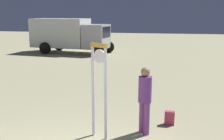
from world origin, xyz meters
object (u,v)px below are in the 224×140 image
object	(u,v)px
person_near_clock	(145,97)
backpack	(169,118)
box_truck_near	(69,34)
standing_clock	(99,83)

from	to	relation	value
person_near_clock	backpack	size ratio (longest dim) A/B	4.50
box_truck_near	person_near_clock	bearing A→B (deg)	-62.17
backpack	box_truck_near	size ratio (longest dim) A/B	0.06
backpack	standing_clock	bearing A→B (deg)	-145.85
person_near_clock	box_truck_near	xyz separation A→B (m)	(-7.22, 13.69, 0.53)
standing_clock	person_near_clock	xyz separation A→B (m)	(1.07, 0.45, -0.44)
person_near_clock	backpack	distance (m)	1.23
backpack	box_truck_near	xyz separation A→B (m)	(-7.87, 12.98, 1.31)
box_truck_near	standing_clock	bearing A→B (deg)	-66.46
backpack	box_truck_near	distance (m)	15.23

